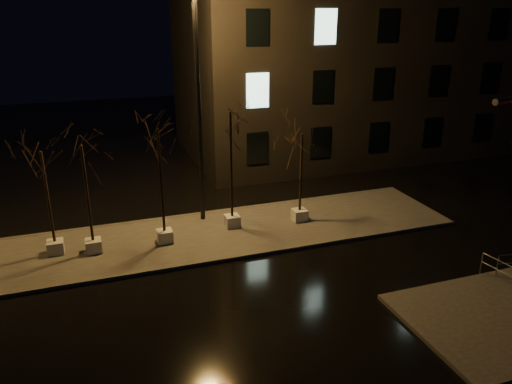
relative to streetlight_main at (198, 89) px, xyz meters
name	(u,v)px	position (x,y,z in m)	size (l,w,h in m)	color
ground	(263,304)	(0.30, -7.79, -6.41)	(90.00, 90.00, 0.00)	black
median	(219,234)	(0.30, -1.79, -6.33)	(22.00, 5.00, 0.15)	#423F3B
sidewalk_corner	(509,316)	(7.80, -11.29, -6.33)	(7.00, 5.00, 0.15)	#423F3B
building	(363,42)	(14.30, 10.21, 1.09)	(25.00, 12.00, 15.00)	black
tree_0	(44,175)	(-6.66, -1.51, -2.83)	(1.80, 1.80, 4.52)	silver
tree_1	(84,170)	(-5.15, -1.92, -2.65)	(1.80, 1.80, 4.75)	silver
tree_2	(159,155)	(-2.17, -1.97, -2.32)	(1.80, 1.80, 5.19)	silver
tree_3	(231,139)	(1.08, -1.37, -2.02)	(1.80, 1.80, 5.58)	silver
tree_4	(301,153)	(4.35, -1.74, -2.91)	(1.80, 1.80, 4.41)	silver
streetlight_main	(198,89)	(0.00, 0.00, 0.00)	(2.71, 0.72, 10.85)	black
guard_rail_b	(503,271)	(8.99, -9.68, -5.68)	(0.31, 1.90, 0.91)	slate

